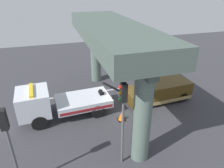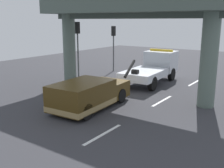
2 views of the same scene
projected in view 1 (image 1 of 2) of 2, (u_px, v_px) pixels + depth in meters
name	position (u px, v px, depth m)	size (l,w,h in m)	color
ground_plane	(117.00, 107.00, 15.95)	(60.00, 40.00, 0.10)	#38383D
lane_stripe_west	(167.00, 82.00, 19.86)	(2.60, 0.16, 0.01)	silver
lane_stripe_mid	(108.00, 90.00, 18.29)	(2.60, 0.16, 0.01)	silver
lane_stripe_east	(37.00, 100.00, 16.72)	(2.60, 0.16, 0.01)	silver
tow_truck_white	(55.00, 102.00, 14.17)	(7.31, 2.71, 2.46)	silver
towed_van_green	(160.00, 91.00, 16.53)	(5.31, 2.46, 1.58)	#4C3814
overpass_structure	(112.00, 40.00, 13.49)	(3.60, 12.40, 6.30)	#596B60
traffic_light_far	(123.00, 108.00, 9.51)	(0.39, 0.32, 4.65)	#515456
traffic_light_mid	(7.00, 134.00, 8.32)	(0.39, 0.32, 4.25)	#515456
traffic_cone_orange	(122.00, 116.00, 14.22)	(0.52, 0.52, 0.62)	orange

